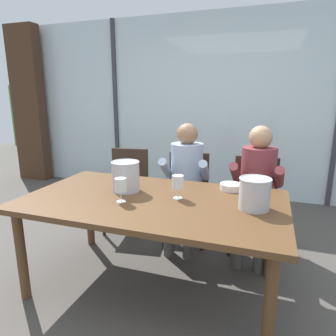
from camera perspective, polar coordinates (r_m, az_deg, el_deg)
ground at (r=3.37m, az=3.67°, el=-12.18°), size 14.00×14.00×0.00m
window_glass_panel at (r=4.45m, az=8.97°, el=11.36°), size 7.11×0.03×2.60m
window_mullion_left at (r=4.97m, az=-9.91°, el=11.56°), size 0.06×0.06×2.60m
hillside_vineyard at (r=8.26m, az=13.63°, el=9.25°), size 13.11×2.40×1.76m
curtain_heavy_drape at (r=5.79m, az=-25.03°, el=10.79°), size 0.56×0.20×2.60m
dining_table at (r=2.24m, az=-2.93°, el=-7.57°), size 1.91×1.07×0.73m
chair_near_curtain at (r=3.38m, az=-7.70°, el=-2.76°), size 0.50×0.50×0.89m
chair_left_of_center at (r=3.12m, az=3.76°, el=-4.08°), size 0.49×0.49×0.89m
chair_center at (r=3.03m, az=16.21°, el=-5.16°), size 0.44×0.44×0.89m
person_pale_blue_shirt at (r=2.95m, az=3.34°, el=-1.60°), size 0.49×0.63×1.21m
person_maroon_top at (r=2.85m, az=16.60°, el=-2.71°), size 0.48×0.62×1.21m
ice_bucket_primary at (r=2.37m, az=-8.09°, el=-1.50°), size 0.22×0.22×0.24m
ice_bucket_secondary at (r=2.06m, az=16.23°, el=-4.63°), size 0.21×0.21×0.21m
tasting_bowl at (r=2.45m, az=11.92°, el=-3.51°), size 0.17×0.17×0.05m
wine_glass_by_left_taster at (r=2.18m, az=1.90°, el=-2.87°), size 0.08×0.08×0.17m
wine_glass_near_bucket at (r=2.13m, az=-9.05°, el=-3.28°), size 0.08×0.08×0.17m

